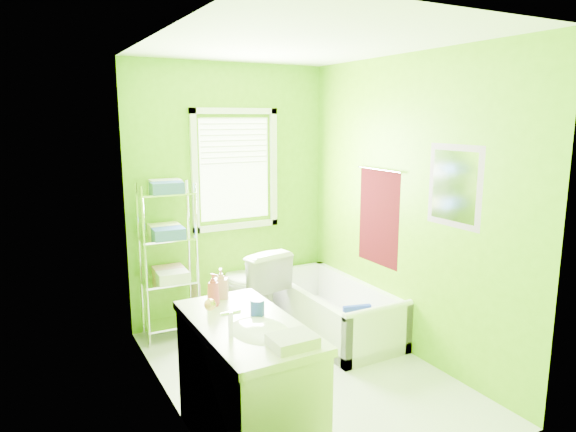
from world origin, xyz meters
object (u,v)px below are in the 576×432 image
vanity (248,383)px  toilet (251,286)px  wire_shelf_unit (170,244)px  bathtub (333,317)px

vanity → toilet: bearing=64.9°
toilet → wire_shelf_unit: size_ratio=0.55×
vanity → wire_shelf_unit: (0.06, 1.89, 0.46)m
toilet → vanity: vanity is taller
bathtub → vanity: (-1.47, -1.25, 0.29)m
toilet → bathtub: bearing=130.2°
bathtub → vanity: 1.95m
toilet → wire_shelf_unit: bearing=-17.5°
vanity → bathtub: bearing=40.4°
vanity → wire_shelf_unit: size_ratio=0.75×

